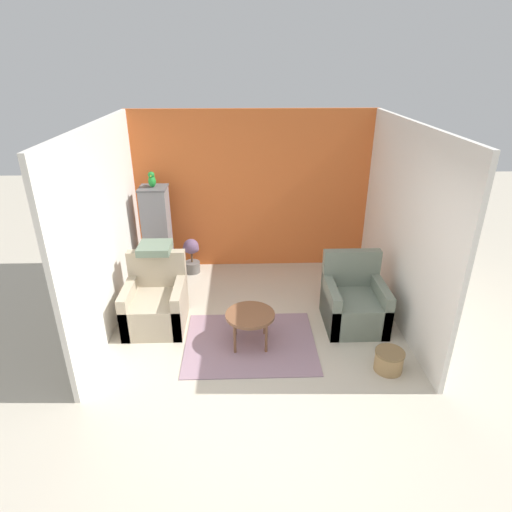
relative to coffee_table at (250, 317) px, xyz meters
name	(u,v)px	position (x,y,z in m)	size (l,w,h in m)	color
ground_plane	(261,399)	(0.10, -1.00, -0.41)	(20.00, 20.00, 0.00)	beige
wall_back_accent	(253,192)	(0.10, 2.40, 0.92)	(4.00, 0.06, 2.66)	orange
wall_left	(104,230)	(-1.87, 0.69, 0.92)	(0.06, 3.37, 2.66)	silver
wall_right	(404,227)	(2.07, 0.69, 0.92)	(0.06, 3.37, 2.66)	silver
area_rug	(250,343)	(0.00, 0.00, -0.40)	(1.67, 1.35, 0.01)	gray
coffee_table	(250,317)	(0.00, 0.00, 0.00)	(0.63, 0.63, 0.45)	brown
armchair_left	(156,304)	(-1.28, 0.51, -0.10)	(0.79, 0.84, 0.97)	tan
armchair_right	(354,304)	(1.43, 0.44, -0.10)	(0.79, 0.84, 0.97)	slate
birdcage	(158,235)	(-1.46, 1.93, 0.36)	(0.47, 0.47, 1.56)	#555559
parrot	(152,180)	(-1.46, 1.93, 1.26)	(0.12, 0.21, 0.25)	#1E842D
potted_plant	(191,254)	(-0.95, 2.08, -0.07)	(0.28, 0.26, 0.61)	#66605B
wicker_basket	(389,360)	(1.62, -0.57, -0.26)	(0.34, 0.34, 0.26)	#A37F51
throw_pillow	(155,248)	(-1.28, 0.81, 0.61)	(0.44, 0.44, 0.10)	slate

